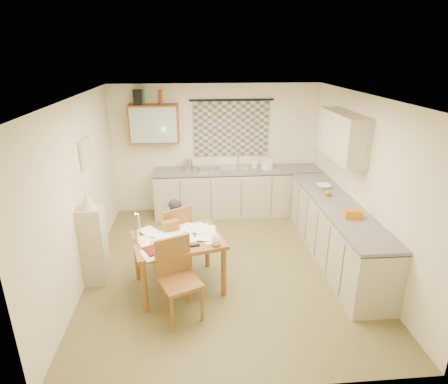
{
  "coord_description": "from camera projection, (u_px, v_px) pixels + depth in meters",
  "views": [
    {
      "loc": [
        -0.45,
        -4.92,
        3.06
      ],
      "look_at": [
        -0.01,
        0.2,
        1.12
      ],
      "focal_mm": 30.0,
      "sensor_mm": 36.0,
      "label": 1
    }
  ],
  "objects": [
    {
      "name": "floor",
      "position": [
        226.0,
        266.0,
        5.7
      ],
      "size": [
        4.0,
        4.5,
        0.02
      ],
      "primitive_type": "cube",
      "color": "brown",
      "rests_on": "ground"
    },
    {
      "name": "ceiling",
      "position": [
        226.0,
        96.0,
        4.81
      ],
      "size": [
        4.0,
        4.5,
        0.02
      ],
      "primitive_type": "cube",
      "color": "white",
      "rests_on": "floor"
    },
    {
      "name": "wall_back",
      "position": [
        216.0,
        149.0,
        7.36
      ],
      "size": [
        4.0,
        0.02,
        2.5
      ],
      "primitive_type": "cube",
      "color": "#EDE6C0",
      "rests_on": "floor"
    },
    {
      "name": "wall_front",
      "position": [
        250.0,
        280.0,
        3.15
      ],
      "size": [
        4.0,
        0.02,
        2.5
      ],
      "primitive_type": "cube",
      "color": "#EDE6C0",
      "rests_on": "floor"
    },
    {
      "name": "wall_left",
      "position": [
        80.0,
        193.0,
        5.1
      ],
      "size": [
        0.02,
        4.5,
        2.5
      ],
      "primitive_type": "cube",
      "color": "#EDE6C0",
      "rests_on": "floor"
    },
    {
      "name": "wall_right",
      "position": [
        364.0,
        184.0,
        5.42
      ],
      "size": [
        0.02,
        4.5,
        2.5
      ],
      "primitive_type": "cube",
      "color": "#EDE6C0",
      "rests_on": "floor"
    },
    {
      "name": "window_blind",
      "position": [
        231.0,
        129.0,
        7.21
      ],
      "size": [
        1.45,
        0.03,
        1.05
      ],
      "primitive_type": "cube",
      "color": "#34497F",
      "rests_on": "wall_back"
    },
    {
      "name": "curtain_rod",
      "position": [
        232.0,
        100.0,
        7.0
      ],
      "size": [
        1.6,
        0.04,
        0.04
      ],
      "primitive_type": "cylinder",
      "rotation": [
        0.0,
        1.57,
        0.0
      ],
      "color": "black",
      "rests_on": "wall_back"
    },
    {
      "name": "wall_cabinet",
      "position": [
        154.0,
        124.0,
        6.91
      ],
      "size": [
        0.9,
        0.34,
        0.7
      ],
      "primitive_type": "cube",
      "color": "#673211",
      "rests_on": "wall_back"
    },
    {
      "name": "wall_cabinet_glass",
      "position": [
        153.0,
        125.0,
        6.75
      ],
      "size": [
        0.84,
        0.02,
        0.64
      ],
      "primitive_type": "cube",
      "color": "#99B2A5",
      "rests_on": "wall_back"
    },
    {
      "name": "upper_cabinet_right",
      "position": [
        342.0,
        136.0,
        5.7
      ],
      "size": [
        0.34,
        1.3,
        0.7
      ],
      "primitive_type": "cube",
      "color": "tan",
      "rests_on": "wall_right"
    },
    {
      "name": "framed_print",
      "position": [
        86.0,
        153.0,
        5.31
      ],
      "size": [
        0.04,
        0.5,
        0.4
      ],
      "primitive_type": "cube",
      "color": "beige",
      "rests_on": "wall_left"
    },
    {
      "name": "print_canvas",
      "position": [
        88.0,
        153.0,
        5.32
      ],
      "size": [
        0.01,
        0.42,
        0.32
      ],
      "primitive_type": "cube",
      "color": "white",
      "rests_on": "wall_left"
    },
    {
      "name": "counter_back",
      "position": [
        239.0,
        192.0,
        7.39
      ],
      "size": [
        3.3,
        0.62,
        0.92
      ],
      "color": "tan",
      "rests_on": "floor"
    },
    {
      "name": "counter_right",
      "position": [
        336.0,
        232.0,
        5.75
      ],
      "size": [
        0.62,
        2.95,
        0.92
      ],
      "color": "tan",
      "rests_on": "floor"
    },
    {
      "name": "stove",
      "position": [
        367.0,
        273.0,
        4.73
      ],
      "size": [
        0.54,
        0.54,
        0.85
      ],
      "color": "white",
      "rests_on": "floor"
    },
    {
      "name": "sink",
      "position": [
        236.0,
        171.0,
        7.23
      ],
      "size": [
        0.56,
        0.47,
        0.1
      ],
      "primitive_type": "cube",
      "rotation": [
        0.0,
        0.0,
        0.03
      ],
      "color": "silver",
      "rests_on": "counter_back"
    },
    {
      "name": "tap",
      "position": [
        238.0,
        160.0,
        7.34
      ],
      "size": [
        0.04,
        0.04,
        0.28
      ],
      "primitive_type": "cylinder",
      "rotation": [
        0.0,
        0.0,
        0.37
      ],
      "color": "silver",
      "rests_on": "counter_back"
    },
    {
      "name": "dish_rack",
      "position": [
        208.0,
        168.0,
        7.17
      ],
      "size": [
        0.36,
        0.31,
        0.06
      ],
      "primitive_type": "cube",
      "rotation": [
        0.0,
        0.0,
        0.03
      ],
      "color": "silver",
      "rests_on": "counter_back"
    },
    {
      "name": "kettle",
      "position": [
        188.0,
        164.0,
        7.11
      ],
      "size": [
        0.22,
        0.22,
        0.24
      ],
      "primitive_type": "cylinder",
      "rotation": [
        0.0,
        0.0,
        -0.27
      ],
      "color": "silver",
      "rests_on": "counter_back"
    },
    {
      "name": "mixing_bowl",
      "position": [
        267.0,
        164.0,
        7.24
      ],
      "size": [
        0.25,
        0.25,
        0.16
      ],
      "primitive_type": "cylinder",
      "rotation": [
        0.0,
        0.0,
        0.03
      ],
      "color": "white",
      "rests_on": "counter_back"
    },
    {
      "name": "soap_bottle",
      "position": [
        254.0,
        163.0,
        7.26
      ],
      "size": [
        0.11,
        0.11,
        0.19
      ],
      "primitive_type": "imported",
      "rotation": [
        0.0,
        0.0,
        0.14
      ],
      "color": "white",
      "rests_on": "counter_back"
    },
    {
      "name": "bowl",
      "position": [
        323.0,
        186.0,
        6.22
      ],
      "size": [
        0.28,
        0.28,
        0.06
      ],
      "primitive_type": "imported",
      "rotation": [
        0.0,
        0.0,
        -0.09
      ],
      "color": "white",
      "rests_on": "counter_right"
    },
    {
      "name": "orange_bag",
      "position": [
        353.0,
        214.0,
        5.1
      ],
      "size": [
        0.25,
        0.2,
        0.12
      ],
      "primitive_type": "cube",
      "rotation": [
        0.0,
        0.0,
        -0.19
      ],
      "color": "#C46D12",
      "rests_on": "counter_right"
    },
    {
      "name": "fruit_orange",
      "position": [
        328.0,
        193.0,
        5.88
      ],
      "size": [
        0.1,
        0.1,
        0.1
      ],
      "primitive_type": "sphere",
      "color": "#C46D12",
      "rests_on": "counter_right"
    },
    {
      "name": "speaker",
      "position": [
        138.0,
        97.0,
        6.72
      ],
      "size": [
        0.18,
        0.22,
        0.26
      ],
      "primitive_type": "cube",
      "rotation": [
        0.0,
        0.0,
        0.12
      ],
      "color": "black",
      "rests_on": "wall_cabinet"
    },
    {
      "name": "bottle_green",
      "position": [
        143.0,
        97.0,
        6.73
      ],
      "size": [
        0.08,
        0.08,
        0.26
      ],
      "primitive_type": "cylinder",
      "rotation": [
        0.0,
        0.0,
        -0.09
      ],
      "color": "#195926",
      "rests_on": "wall_cabinet"
    },
    {
      "name": "bottle_brown",
      "position": [
        160.0,
        97.0,
        6.75
      ],
      "size": [
        0.08,
        0.08,
        0.26
      ],
      "primitive_type": "cylinder",
      "rotation": [
        0.0,
        0.0,
        -0.13
      ],
      "color": "#673211",
      "rests_on": "wall_cabinet"
    },
    {
      "name": "dining_table",
      "position": [
        179.0,
        263.0,
        5.05
      ],
      "size": [
        1.33,
        1.13,
        0.75
      ],
      "rotation": [
        0.0,
        0.0,
        0.25
      ],
      "color": "brown",
      "rests_on": "floor"
    },
    {
      "name": "chair_far",
      "position": [
        173.0,
        247.0,
        5.59
      ],
      "size": [
        0.62,
        0.62,
        1.0
      ],
      "rotation": [
        0.0,
        0.0,
        3.69
      ],
      "color": "brown",
      "rests_on": "floor"
    },
    {
      "name": "chair_near",
      "position": [
        180.0,
        294.0,
        4.52
      ],
      "size": [
        0.59,
        0.59,
        0.99
      ],
      "rotation": [
        0.0,
        0.0,
        0.42
      ],
      "color": "brown",
      "rests_on": "floor"
    },
    {
      "name": "person",
      "position": [
        175.0,
        234.0,
        5.48
      ],
      "size": [
        0.58,
        0.54,
        1.1
      ],
      "primitive_type": "imported",
      "rotation": [
        0.0,
        0.0,
        3.53
      ],
      "color": "black",
      "rests_on": "floor"
    },
    {
      "name": "shelf_stand",
      "position": [
        94.0,
        246.0,
        5.1
      ],
      "size": [
        0.32,
        0.3,
        1.13
      ],
      "primitive_type": "cube",
      "color": "tan",
      "rests_on": "floor"
    },
    {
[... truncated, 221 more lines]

